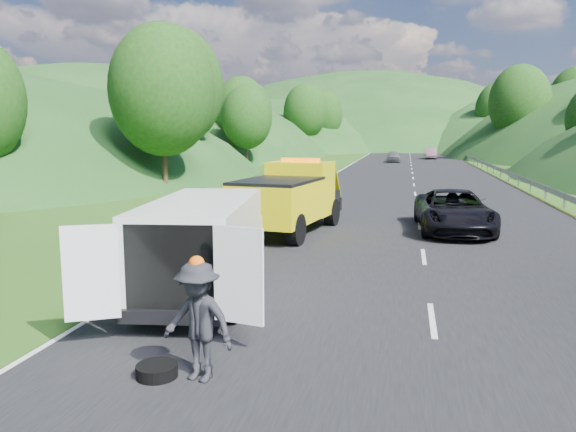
% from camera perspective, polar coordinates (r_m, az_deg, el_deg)
% --- Properties ---
extents(ground, '(320.00, 320.00, 0.00)m').
position_cam_1_polar(ground, '(14.17, 1.77, -7.17)').
color(ground, '#38661E').
rests_on(ground, ground).
extents(road_surface, '(14.00, 200.00, 0.02)m').
position_cam_1_polar(road_surface, '(53.57, 12.52, 4.28)').
color(road_surface, black).
rests_on(road_surface, ground).
extents(guardrail, '(0.06, 140.00, 1.52)m').
position_cam_1_polar(guardrail, '(66.51, 18.73, 4.82)').
color(guardrail, gray).
rests_on(guardrail, ground).
extents(tree_line_left, '(14.00, 140.00, 14.00)m').
position_cam_1_polar(tree_line_left, '(76.57, -4.41, 5.69)').
color(tree_line_left, '#2C5318').
rests_on(tree_line_left, ground).
extents(hills_backdrop, '(201.00, 288.60, 44.00)m').
position_cam_1_polar(hills_backdrop, '(148.23, 13.53, 6.87)').
color(hills_backdrop, '#2D5B23').
rests_on(hills_backdrop, ground).
extents(tow_truck, '(3.32, 6.80, 2.80)m').
position_cam_1_polar(tow_truck, '(21.33, 0.20, 1.92)').
color(tow_truck, black).
rests_on(tow_truck, ground).
extents(white_van, '(3.65, 6.80, 2.31)m').
position_cam_1_polar(white_van, '(13.18, -8.56, -2.63)').
color(white_van, black).
rests_on(white_van, ground).
extents(woman, '(0.56, 0.66, 1.57)m').
position_cam_1_polar(woman, '(15.78, -7.79, -5.60)').
color(woman, silver).
rests_on(woman, ground).
extents(child, '(0.54, 0.51, 0.89)m').
position_cam_1_polar(child, '(14.54, -9.01, -6.86)').
color(child, tan).
rests_on(child, ground).
extents(worker, '(1.35, 0.97, 1.88)m').
position_cam_1_polar(worker, '(9.22, -8.97, -16.18)').
color(worker, black).
rests_on(worker, ground).
extents(suitcase, '(0.38, 0.24, 0.58)m').
position_cam_1_polar(suitcase, '(15.76, -16.80, -4.82)').
color(suitcase, '#504B3C').
rests_on(suitcase, ground).
extents(spare_tire, '(0.66, 0.66, 0.20)m').
position_cam_1_polar(spare_tire, '(9.43, -13.15, -15.72)').
color(spare_tire, black).
rests_on(spare_tire, ground).
extents(passing_suv, '(2.96, 5.88, 1.60)m').
position_cam_1_polar(passing_suv, '(22.63, 16.39, -1.55)').
color(passing_suv, black).
rests_on(passing_suv, ground).
extents(dist_car_a, '(1.68, 4.17, 1.42)m').
position_cam_1_polar(dist_car_a, '(72.02, 10.66, 5.38)').
color(dist_car_a, '#4E5054').
rests_on(dist_car_a, ground).
extents(dist_car_b, '(1.59, 4.56, 1.50)m').
position_cam_1_polar(dist_car_b, '(81.96, 14.26, 5.64)').
color(dist_car_b, brown).
rests_on(dist_car_b, ground).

